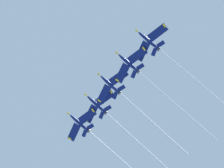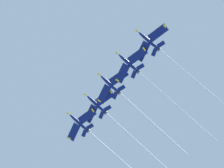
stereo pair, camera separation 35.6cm
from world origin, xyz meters
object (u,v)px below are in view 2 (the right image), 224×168
jet_far_left (167,56)px  jet_inner_right (115,121)px  jet_centre (130,102)px  jet_inner_left (145,78)px  jet_far_right (96,138)px

jet_far_left → jet_inner_right: bearing=-131.2°
jet_centre → jet_inner_left: bearing=41.8°
jet_inner_left → jet_inner_right: bearing=-135.1°
jet_far_left → jet_centre: jet_far_left is taller
jet_inner_right → jet_inner_left: bearing=44.9°
jet_far_left → jet_far_right: (-31.86, -39.66, -1.20)m
jet_far_left → jet_inner_right: size_ratio=0.95×
jet_inner_left → jet_far_right: size_ratio=1.13×
jet_centre → jet_far_right: 24.04m
jet_centre → jet_inner_right: size_ratio=0.96×
jet_far_left → jet_centre: size_ratio=0.99×
jet_centre → jet_inner_right: jet_centre is taller
jet_inner_left → jet_centre: size_ratio=1.09×
jet_inner_right → jet_far_left: bearing=48.8°
jet_centre → jet_inner_right: (-7.86, -8.87, 0.38)m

